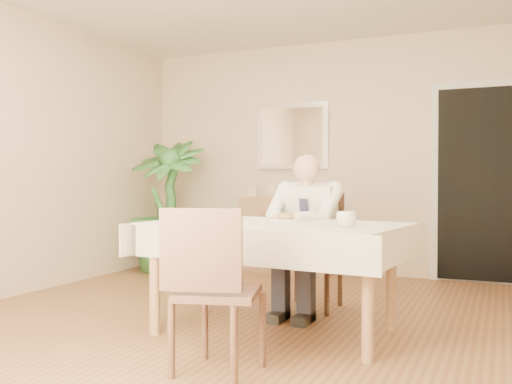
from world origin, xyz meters
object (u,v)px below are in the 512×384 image
at_px(dining_table, 275,235).
at_px(seated_man, 303,225).
at_px(chair_far, 314,242).
at_px(potted_palm, 167,205).
at_px(coffee_mug, 346,219).
at_px(chair_near, 211,282).
at_px(sideboard, 287,235).

height_order(dining_table, seated_man, seated_man).
height_order(chair_far, seated_man, seated_man).
height_order(dining_table, potted_palm, potted_palm).
distance_m(coffee_mug, potted_palm, 3.40).
height_order(dining_table, coffee_mug, coffee_mug).
bearing_deg(potted_palm, chair_near, -54.04).
xyz_separation_m(chair_far, coffee_mug, (0.54, -1.06, 0.27)).
bearing_deg(coffee_mug, dining_table, 162.36).
distance_m(chair_near, sideboard, 3.50).
bearing_deg(seated_man, dining_table, -90.00).
relative_size(dining_table, sideboard, 1.73).
height_order(coffee_mug, potted_palm, potted_palm).
bearing_deg(sideboard, seated_man, -63.64).
relative_size(coffee_mug, sideboard, 0.12).
bearing_deg(dining_table, chair_far, 96.79).
relative_size(chair_far, seated_man, 0.75).
relative_size(dining_table, chair_near, 2.04).
relative_size(seated_man, coffee_mug, 10.04).
xyz_separation_m(dining_table, potted_palm, (-2.10, 1.97, 0.08)).
distance_m(chair_far, potted_palm, 2.38).
height_order(chair_near, coffee_mug, chair_near).
relative_size(coffee_mug, potted_palm, 0.08).
bearing_deg(chair_far, dining_table, -84.40).
relative_size(chair_near, potted_palm, 0.60).
bearing_deg(dining_table, chair_near, -82.22).
xyz_separation_m(seated_man, potted_palm, (-2.10, 1.38, 0.06)).
bearing_deg(chair_near, coffee_mug, 40.14).
height_order(seated_man, coffee_mug, seated_man).
bearing_deg(coffee_mug, sideboard, 117.36).
xyz_separation_m(sideboard, potted_palm, (-1.28, -0.48, 0.33)).
bearing_deg(chair_far, potted_palm, 158.26).
xyz_separation_m(chair_far, chair_near, (0.02, -1.83, -0.02)).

